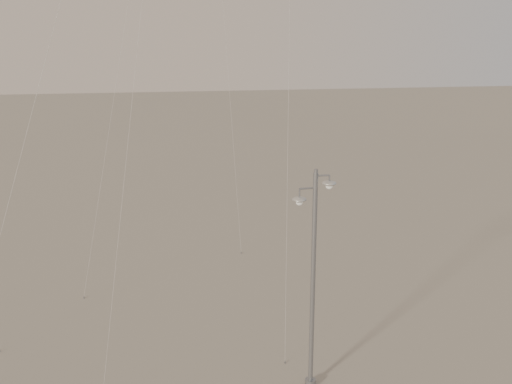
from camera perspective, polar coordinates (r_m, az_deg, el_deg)
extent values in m
cylinder|color=gray|center=(29.00, 4.37, -14.96)|extent=(0.44, 0.44, 0.30)
cylinder|color=gray|center=(27.04, 4.57, -7.38)|extent=(0.19, 0.18, 8.67)
cylinder|color=gray|center=(25.57, 4.82, 1.63)|extent=(0.14, 0.14, 0.18)
cylinder|color=gray|center=(25.67, 5.35, 1.33)|extent=(0.50, 0.08, 0.07)
cylinder|color=gray|center=(25.76, 5.89, 1.02)|extent=(0.06, 0.06, 0.30)
ellipsoid|color=#B8B8B3|center=(25.80, 5.88, 0.70)|extent=(0.52, 0.52, 0.18)
cylinder|color=gray|center=(25.65, 4.15, 0.30)|extent=(0.60, 0.14, 0.07)
cylinder|color=gray|center=(25.62, 3.50, -0.17)|extent=(0.06, 0.06, 0.40)
ellipsoid|color=#B8B8B3|center=(25.68, 3.49, -0.60)|extent=(0.52, 0.52, 0.18)
cylinder|color=gray|center=(33.15, -19.82, -11.86)|extent=(0.06, 0.06, 0.10)
cylinder|color=beige|center=(26.91, -9.38, 12.22)|extent=(3.74, 6.00, 26.59)
cylinder|color=gray|center=(30.46, 2.33, -13.45)|extent=(0.06, 0.06, 0.10)
cylinder|color=beige|center=(22.26, -19.20, -0.87)|extent=(4.79, 9.41, 17.86)
cylinder|color=gray|center=(41.61, -1.19, -4.87)|extent=(0.06, 0.06, 0.10)
cylinder|color=beige|center=(35.37, -10.70, 11.42)|extent=(4.84, 3.53, 24.44)
cylinder|color=gray|center=(37.04, -13.61, -8.20)|extent=(0.06, 0.06, 0.10)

